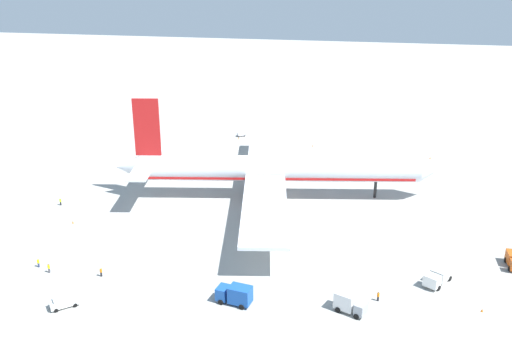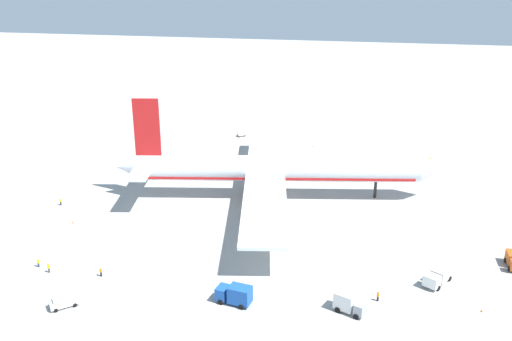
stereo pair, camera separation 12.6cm
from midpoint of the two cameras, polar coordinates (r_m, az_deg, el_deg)
name	(u,v)px [view 1 (the left image)]	position (r m, az deg, el deg)	size (l,w,h in m)	color
ground_plane	(279,196)	(131.01, 2.37, -2.71)	(600.00, 600.00, 0.00)	#9E9E99
airliner	(273,169)	(128.54, 1.76, 0.16)	(75.68, 75.99, 23.63)	silver
service_truck_0	(439,275)	(101.20, 18.42, -10.32)	(5.56, 6.92, 2.43)	white
service_truck_3	(349,302)	(90.09, 9.64, -13.38)	(5.54, 4.16, 3.19)	#999EA5
service_truck_4	(235,294)	(90.80, -2.20, -12.73)	(6.08, 3.49, 3.23)	#194CA5
service_van	(64,301)	(95.44, -19.41, -12.71)	(4.57, 4.34, 1.97)	white
baggage_cart_0	(241,134)	(177.60, -1.62, 3.78)	(2.99, 2.74, 1.24)	#595B60
ground_worker_0	(378,296)	(93.94, 12.56, -12.65)	(0.51, 0.51, 1.68)	black
ground_worker_1	(38,263)	(108.52, -21.74, -8.91)	(0.56, 0.56, 1.71)	navy
ground_worker_2	(60,202)	(133.63, -19.70, -3.08)	(0.41, 0.41, 1.69)	black
ground_worker_3	(49,268)	(106.01, -20.78, -9.47)	(0.44, 0.44, 1.78)	#3F3F47
ground_worker_4	(101,272)	(101.98, -15.86, -10.11)	(0.56, 0.56, 1.74)	black
traffic_cone_0	(239,138)	(174.82, -1.85, 3.37)	(0.36, 0.36, 0.55)	orange
traffic_cone_1	(430,158)	(164.24, 17.65, 1.26)	(0.36, 0.36, 0.55)	orange
traffic_cone_2	(482,310)	(96.50, 22.43, -13.29)	(0.36, 0.36, 0.55)	orange
traffic_cone_3	(73,222)	(123.78, -18.54, -5.12)	(0.36, 0.36, 0.55)	orange
traffic_cone_4	(313,146)	(168.27, 5.90, 2.59)	(0.36, 0.36, 0.55)	orange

